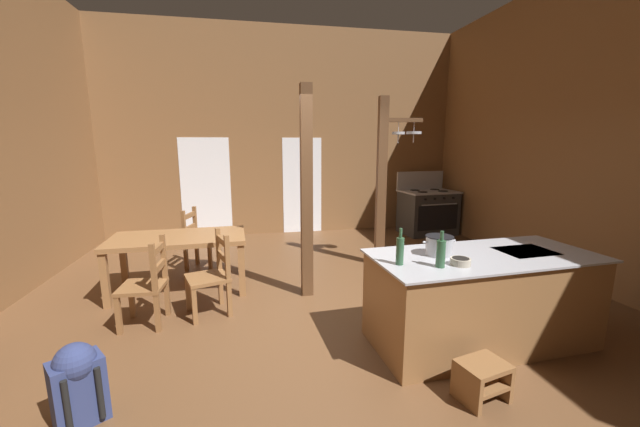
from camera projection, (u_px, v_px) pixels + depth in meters
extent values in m
cube|color=brown|center=(323.00, 319.00, 4.21)|extent=(8.14, 8.85, 0.10)
cube|color=brown|center=(284.00, 133.00, 7.74)|extent=(8.14, 0.14, 4.28)
cube|color=brown|center=(620.00, 126.00, 4.50)|extent=(0.14, 8.85, 4.28)
cube|color=white|center=(206.00, 188.00, 7.57)|extent=(1.00, 0.01, 2.05)
cube|color=white|center=(302.00, 186.00, 7.95)|extent=(0.84, 0.01, 2.05)
cube|color=olive|center=(481.00, 300.00, 3.56)|extent=(2.15, 1.03, 0.88)
cube|color=#A8AAB2|center=(485.00, 255.00, 3.48)|extent=(2.21, 1.09, 0.02)
cube|color=black|center=(526.00, 251.00, 3.59)|extent=(0.54, 0.43, 0.00)
cube|color=black|center=(452.00, 317.00, 4.04)|extent=(1.99, 0.16, 0.10)
cube|color=#323232|center=(428.00, 213.00, 7.92)|extent=(1.17, 0.86, 0.90)
cube|color=black|center=(438.00, 218.00, 7.57)|extent=(0.93, 0.10, 0.52)
cylinder|color=#A8AAB2|center=(440.00, 204.00, 7.49)|extent=(0.82, 0.10, 0.02)
cube|color=#A8AAB2|center=(429.00, 192.00, 7.83)|extent=(1.21, 0.91, 0.03)
cube|color=#A8AAB2|center=(420.00, 180.00, 8.13)|extent=(1.14, 0.15, 0.40)
cylinder|color=black|center=(443.00, 191.00, 7.76)|extent=(0.22, 0.22, 0.01)
cylinder|color=black|center=(423.00, 192.00, 7.62)|extent=(0.22, 0.22, 0.01)
cylinder|color=black|center=(435.00, 189.00, 8.04)|extent=(0.22, 0.22, 0.01)
cylinder|color=black|center=(415.00, 190.00, 7.90)|extent=(0.22, 0.22, 0.01)
cylinder|color=black|center=(453.00, 198.00, 7.57)|extent=(0.05, 0.03, 0.04)
cylinder|color=black|center=(444.00, 198.00, 7.51)|extent=(0.05, 0.03, 0.04)
cylinder|color=black|center=(435.00, 199.00, 7.45)|extent=(0.05, 0.03, 0.04)
cylinder|color=black|center=(425.00, 199.00, 7.38)|extent=(0.05, 0.03, 0.04)
cube|color=brown|center=(381.00, 184.00, 5.71)|extent=(0.16, 0.16, 2.63)
cube|color=brown|center=(401.00, 120.00, 5.55)|extent=(0.68, 0.16, 0.06)
cylinder|color=#A8AAB2|center=(399.00, 126.00, 5.57)|extent=(0.01, 0.01, 0.17)
cylinder|color=#A8AAB2|center=(398.00, 133.00, 5.59)|extent=(0.21, 0.21, 0.04)
cylinder|color=#A8AAB2|center=(398.00, 138.00, 5.60)|extent=(0.02, 0.02, 0.14)
cylinder|color=#A8AAB2|center=(414.00, 126.00, 5.58)|extent=(0.01, 0.01, 0.17)
cylinder|color=#A8AAB2|center=(414.00, 133.00, 5.60)|extent=(0.25, 0.25, 0.04)
cylinder|color=#A8AAB2|center=(414.00, 138.00, 5.62)|extent=(0.02, 0.02, 0.14)
cube|color=brown|center=(307.00, 194.00, 4.53)|extent=(0.14, 0.14, 2.63)
cube|color=brown|center=(483.00, 365.00, 2.77)|extent=(0.41, 0.35, 0.04)
cube|color=brown|center=(466.00, 389.00, 2.73)|extent=(0.10, 0.28, 0.26)
cube|color=brown|center=(497.00, 378.00, 2.86)|extent=(0.10, 0.28, 0.26)
cube|color=brown|center=(482.00, 383.00, 2.80)|extent=(0.37, 0.34, 0.03)
cube|color=olive|center=(178.00, 238.00, 4.79)|extent=(1.73, 0.97, 0.06)
cube|color=olive|center=(124.00, 261.00, 5.06)|extent=(0.08, 0.08, 0.68)
cube|color=olive|center=(240.00, 253.00, 5.42)|extent=(0.08, 0.08, 0.68)
cube|color=olive|center=(105.00, 281.00, 4.31)|extent=(0.08, 0.08, 0.68)
cube|color=olive|center=(242.00, 270.00, 4.67)|extent=(0.08, 0.08, 0.68)
cube|color=brown|center=(207.00, 278.00, 4.15)|extent=(0.56, 0.56, 0.04)
cube|color=brown|center=(194.00, 306.00, 3.94)|extent=(0.06, 0.06, 0.41)
cube|color=brown|center=(188.00, 294.00, 4.27)|extent=(0.06, 0.06, 0.41)
cube|color=brown|center=(228.00, 277.00, 4.07)|extent=(0.06, 0.06, 0.95)
cube|color=brown|center=(220.00, 267.00, 4.40)|extent=(0.06, 0.06, 0.95)
cube|color=brown|center=(222.00, 241.00, 4.17)|extent=(0.15, 0.37, 0.07)
cube|color=brown|center=(223.00, 257.00, 4.20)|extent=(0.15, 0.37, 0.07)
cube|color=brown|center=(202.00, 242.00, 5.68)|extent=(0.55, 0.55, 0.04)
cube|color=brown|center=(220.00, 252.00, 5.89)|extent=(0.06, 0.06, 0.41)
cube|color=brown|center=(210.00, 260.00, 5.52)|extent=(0.06, 0.06, 0.41)
cube|color=brown|center=(196.00, 236.00, 5.88)|extent=(0.06, 0.06, 0.95)
cube|color=brown|center=(185.00, 242.00, 5.51)|extent=(0.06, 0.06, 0.95)
cube|color=brown|center=(189.00, 216.00, 5.62)|extent=(0.15, 0.37, 0.07)
cube|color=brown|center=(190.00, 228.00, 5.66)|extent=(0.15, 0.37, 0.07)
cube|color=brown|center=(142.00, 287.00, 3.90)|extent=(0.46, 0.46, 0.04)
cube|color=brown|center=(118.00, 316.00, 3.73)|extent=(0.05, 0.05, 0.41)
cube|color=brown|center=(132.00, 300.00, 4.10)|extent=(0.05, 0.05, 0.41)
cube|color=brown|center=(155.00, 289.00, 3.73)|extent=(0.05, 0.05, 0.95)
cube|color=brown|center=(165.00, 276.00, 4.10)|extent=(0.05, 0.05, 0.95)
cube|color=brown|center=(158.00, 249.00, 3.85)|extent=(0.06, 0.38, 0.07)
cube|color=brown|center=(159.00, 266.00, 3.89)|extent=(0.06, 0.38, 0.07)
cube|color=navy|center=(79.00, 391.00, 2.54)|extent=(0.39, 0.36, 0.48)
cube|color=navy|center=(75.00, 392.00, 2.65)|extent=(0.22, 0.18, 0.17)
cylinder|color=black|center=(67.00, 407.00, 2.39)|extent=(0.06, 0.06, 0.38)
cylinder|color=black|center=(100.00, 393.00, 2.53)|extent=(0.06, 0.06, 0.38)
sphere|color=navy|center=(75.00, 363.00, 2.50)|extent=(0.38, 0.38, 0.27)
cylinder|color=#A8AAB2|center=(439.00, 246.00, 3.44)|extent=(0.25, 0.25, 0.18)
cylinder|color=black|center=(440.00, 236.00, 3.42)|extent=(0.26, 0.26, 0.01)
cylinder|color=#A8AAB2|center=(426.00, 242.00, 3.41)|extent=(0.05, 0.02, 0.02)
cylinder|color=#A8AAB2|center=(453.00, 241.00, 3.46)|extent=(0.05, 0.02, 0.02)
cylinder|color=#B2A893|center=(460.00, 262.00, 3.17)|extent=(0.17, 0.17, 0.06)
cylinder|color=black|center=(461.00, 258.00, 3.16)|extent=(0.14, 0.14, 0.00)
cylinder|color=#2D5638|center=(441.00, 254.00, 3.10)|extent=(0.08, 0.08, 0.23)
cylinder|color=#2D5638|center=(442.00, 236.00, 3.07)|extent=(0.03, 0.03, 0.08)
cylinder|color=#2D5638|center=(400.00, 251.00, 3.17)|extent=(0.07, 0.07, 0.24)
cylinder|color=#2D5638|center=(401.00, 233.00, 3.14)|extent=(0.03, 0.03, 0.08)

